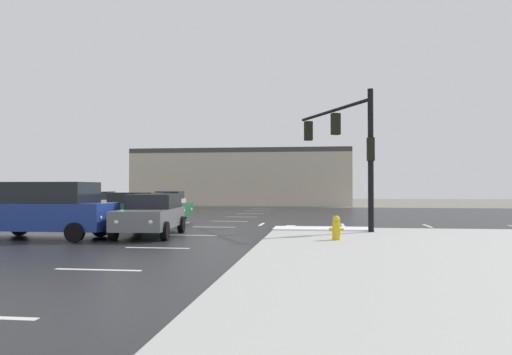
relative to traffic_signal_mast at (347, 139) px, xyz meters
The scene contains 12 objects.
ground_plane 7.95m from the traffic_signal_mast, 150.88° to the left, with size 120.00×120.00×0.00m, color slate.
road_asphalt 7.94m from the traffic_signal_mast, 150.88° to the left, with size 44.00×44.00×0.02m, color #232326.
snow_strip_curbside 3.95m from the traffic_signal_mast, 148.35° to the right, with size 4.00×1.60×0.06m, color white.
lane_markings 6.52m from the traffic_signal_mast, 157.66° to the left, with size 36.15×36.15×0.01m.
traffic_signal_mast is the anchor object (origin of this frame).
fire_hydrant 5.82m from the traffic_signal_mast, 97.48° to the right, with size 0.48×0.26×0.79m.
strip_building_background 33.83m from the traffic_signal_mast, 106.30° to the left, with size 23.18×8.00×5.99m.
suv_blue 12.15m from the traffic_signal_mast, 157.60° to the right, with size 4.84×2.18×2.03m.
sedan_grey 8.65m from the traffic_signal_mast, 158.49° to the right, with size 2.37×4.66×1.58m.
sedan_white 17.90m from the traffic_signal_mast, 132.36° to the left, with size 2.41×4.67×1.58m.
sedan_tan 19.49m from the traffic_signal_mast, 146.46° to the left, with size 2.35×4.66×1.58m.
sedan_green 11.56m from the traffic_signal_mast, 158.73° to the left, with size 4.62×2.24×1.58m.
Camera 1 is at (4.88, -24.36, 1.84)m, focal length 34.42 mm.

